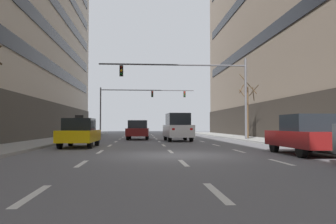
% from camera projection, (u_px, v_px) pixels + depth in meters
% --- Properties ---
extents(ground_plane, '(120.00, 120.00, 0.00)m').
position_uv_depth(ground_plane, '(175.00, 155.00, 14.26)').
color(ground_plane, slate).
extents(lane_stripe_l1_s2, '(0.16, 2.00, 0.01)m').
position_uv_depth(lane_stripe_l1_s2, '(32.00, 195.00, 6.04)').
color(lane_stripe_l1_s2, silver).
rests_on(lane_stripe_l1_s2, ground).
extents(lane_stripe_l1_s3, '(0.16, 2.00, 0.01)m').
position_uv_depth(lane_stripe_l1_s3, '(82.00, 164.00, 11.02)').
color(lane_stripe_l1_s3, silver).
rests_on(lane_stripe_l1_s3, ground).
extents(lane_stripe_l1_s4, '(0.16, 2.00, 0.01)m').
position_uv_depth(lane_stripe_l1_s4, '(100.00, 152.00, 16.00)').
color(lane_stripe_l1_s4, silver).
rests_on(lane_stripe_l1_s4, ground).
extents(lane_stripe_l1_s5, '(0.16, 2.00, 0.01)m').
position_uv_depth(lane_stripe_l1_s5, '(110.00, 146.00, 20.99)').
color(lane_stripe_l1_s5, silver).
rests_on(lane_stripe_l1_s5, ground).
extents(lane_stripe_l1_s6, '(0.16, 2.00, 0.01)m').
position_uv_depth(lane_stripe_l1_s6, '(116.00, 142.00, 25.97)').
color(lane_stripe_l1_s6, silver).
rests_on(lane_stripe_l1_s6, ground).
extents(lane_stripe_l1_s7, '(0.16, 2.00, 0.01)m').
position_uv_depth(lane_stripe_l1_s7, '(120.00, 139.00, 30.95)').
color(lane_stripe_l1_s7, silver).
rests_on(lane_stripe_l1_s7, ground).
extents(lane_stripe_l1_s8, '(0.16, 2.00, 0.01)m').
position_uv_depth(lane_stripe_l1_s8, '(123.00, 137.00, 35.93)').
color(lane_stripe_l1_s8, silver).
rests_on(lane_stripe_l1_s8, ground).
extents(lane_stripe_l1_s9, '(0.16, 2.00, 0.01)m').
position_uv_depth(lane_stripe_l1_s9, '(125.00, 136.00, 40.91)').
color(lane_stripe_l1_s9, silver).
rests_on(lane_stripe_l1_s9, ground).
extents(lane_stripe_l1_s10, '(0.16, 2.00, 0.01)m').
position_uv_depth(lane_stripe_l1_s10, '(127.00, 135.00, 45.89)').
color(lane_stripe_l1_s10, silver).
rests_on(lane_stripe_l1_s10, ground).
extents(lane_stripe_l2_s2, '(0.16, 2.00, 0.01)m').
position_uv_depth(lane_stripe_l2_s2, '(217.00, 192.00, 6.29)').
color(lane_stripe_l2_s2, silver).
rests_on(lane_stripe_l2_s2, ground).
extents(lane_stripe_l2_s3, '(0.16, 2.00, 0.01)m').
position_uv_depth(lane_stripe_l2_s3, '(183.00, 163.00, 11.27)').
color(lane_stripe_l2_s3, silver).
rests_on(lane_stripe_l2_s3, ground).
extents(lane_stripe_l2_s4, '(0.16, 2.00, 0.01)m').
position_uv_depth(lane_stripe_l2_s4, '(170.00, 151.00, 16.25)').
color(lane_stripe_l2_s4, silver).
rests_on(lane_stripe_l2_s4, ground).
extents(lane_stripe_l2_s5, '(0.16, 2.00, 0.01)m').
position_uv_depth(lane_stripe_l2_s5, '(164.00, 145.00, 21.23)').
color(lane_stripe_l2_s5, silver).
rests_on(lane_stripe_l2_s5, ground).
extents(lane_stripe_l2_s6, '(0.16, 2.00, 0.01)m').
position_uv_depth(lane_stripe_l2_s6, '(159.00, 142.00, 26.22)').
color(lane_stripe_l2_s6, silver).
rests_on(lane_stripe_l2_s6, ground).
extents(lane_stripe_l2_s7, '(0.16, 2.00, 0.01)m').
position_uv_depth(lane_stripe_l2_s7, '(156.00, 139.00, 31.20)').
color(lane_stripe_l2_s7, silver).
rests_on(lane_stripe_l2_s7, ground).
extents(lane_stripe_l2_s8, '(0.16, 2.00, 0.01)m').
position_uv_depth(lane_stripe_l2_s8, '(154.00, 137.00, 36.18)').
color(lane_stripe_l2_s8, silver).
rests_on(lane_stripe_l2_s8, ground).
extents(lane_stripe_l2_s9, '(0.16, 2.00, 0.01)m').
position_uv_depth(lane_stripe_l2_s9, '(153.00, 136.00, 41.16)').
color(lane_stripe_l2_s9, silver).
rests_on(lane_stripe_l2_s9, ground).
extents(lane_stripe_l2_s10, '(0.16, 2.00, 0.01)m').
position_uv_depth(lane_stripe_l2_s10, '(151.00, 135.00, 46.14)').
color(lane_stripe_l2_s10, silver).
rests_on(lane_stripe_l2_s10, ground).
extents(lane_stripe_l3_s3, '(0.16, 2.00, 0.01)m').
position_uv_depth(lane_stripe_l3_s3, '(281.00, 162.00, 11.52)').
color(lane_stripe_l3_s3, silver).
rests_on(lane_stripe_l3_s3, ground).
extents(lane_stripe_l3_s4, '(0.16, 2.00, 0.01)m').
position_uv_depth(lane_stripe_l3_s4, '(239.00, 151.00, 16.50)').
color(lane_stripe_l3_s4, silver).
rests_on(lane_stripe_l3_s4, ground).
extents(lane_stripe_l3_s5, '(0.16, 2.00, 0.01)m').
position_uv_depth(lane_stripe_l3_s5, '(216.00, 145.00, 21.48)').
color(lane_stripe_l3_s5, silver).
rests_on(lane_stripe_l3_s5, ground).
extents(lane_stripe_l3_s6, '(0.16, 2.00, 0.01)m').
position_uv_depth(lane_stripe_l3_s6, '(202.00, 141.00, 26.46)').
color(lane_stripe_l3_s6, silver).
rests_on(lane_stripe_l3_s6, ground).
extents(lane_stripe_l3_s7, '(0.16, 2.00, 0.01)m').
position_uv_depth(lane_stripe_l3_s7, '(192.00, 139.00, 31.44)').
color(lane_stripe_l3_s7, silver).
rests_on(lane_stripe_l3_s7, ground).
extents(lane_stripe_l3_s8, '(0.16, 2.00, 0.01)m').
position_uv_depth(lane_stripe_l3_s8, '(185.00, 137.00, 36.43)').
color(lane_stripe_l3_s8, silver).
rests_on(lane_stripe_l3_s8, ground).
extents(lane_stripe_l3_s9, '(0.16, 2.00, 0.01)m').
position_uv_depth(lane_stripe_l3_s9, '(180.00, 136.00, 41.41)').
color(lane_stripe_l3_s9, silver).
rests_on(lane_stripe_l3_s9, ground).
extents(lane_stripe_l3_s10, '(0.16, 2.00, 0.01)m').
position_uv_depth(lane_stripe_l3_s10, '(176.00, 135.00, 46.39)').
color(lane_stripe_l3_s10, silver).
rests_on(lane_stripe_l3_s10, ground).
extents(taxi_driving_0, '(1.86, 4.31, 1.78)m').
position_uv_depth(taxi_driving_0, '(80.00, 133.00, 19.46)').
color(taxi_driving_0, black).
rests_on(taxi_driving_0, ground).
extents(car_driving_1, '(2.01, 4.47, 1.65)m').
position_uv_depth(car_driving_1, '(138.00, 130.00, 30.16)').
color(car_driving_1, black).
rests_on(car_driving_1, ground).
extents(car_driving_2, '(2.06, 4.53, 2.15)m').
position_uv_depth(car_driving_2, '(178.00, 127.00, 27.19)').
color(car_driving_2, black).
rests_on(car_driving_2, ground).
extents(car_parked_1, '(1.87, 4.45, 1.67)m').
position_uv_depth(car_parked_1, '(306.00, 135.00, 14.41)').
color(car_parked_1, black).
rests_on(car_parked_1, ground).
extents(traffic_signal_0, '(11.59, 0.35, 6.39)m').
position_uv_depth(traffic_signal_0, '(199.00, 82.00, 27.32)').
color(traffic_signal_0, '#4C4C51').
rests_on(traffic_signal_0, sidewalk_right).
extents(traffic_signal_1, '(12.86, 0.34, 6.24)m').
position_uv_depth(traffic_signal_1, '(135.00, 99.00, 47.80)').
color(traffic_signal_1, '#4C4C51').
rests_on(traffic_signal_1, sidewalk_left).
extents(street_tree_1, '(1.71, 1.71, 5.39)m').
position_uv_depth(street_tree_1, '(247.00, 109.00, 29.82)').
color(street_tree_1, '#4C3823').
rests_on(street_tree_1, sidewalk_right).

